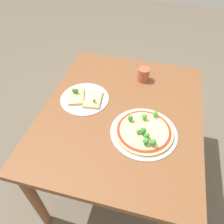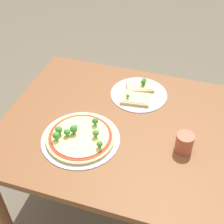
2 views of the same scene
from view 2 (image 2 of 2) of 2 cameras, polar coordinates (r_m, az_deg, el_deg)
ground_plane at (r=2.09m, az=0.87°, el=-16.54°), size 8.00×8.00×0.00m
dining_table at (r=1.59m, az=1.10°, el=-4.49°), size 1.13×0.94×0.73m
pizza_tray_whole at (r=1.45m, az=-5.85°, el=-4.55°), size 0.37×0.37×0.07m
pizza_tray_slice at (r=1.69m, az=4.82°, el=3.50°), size 0.31×0.31×0.06m
drinking_cup at (r=1.41m, az=13.09°, el=-5.50°), size 0.08×0.08×0.09m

